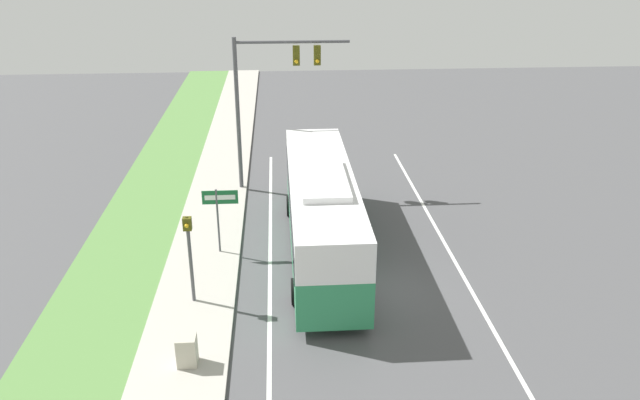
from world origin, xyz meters
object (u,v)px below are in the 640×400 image
object	(u,v)px
signal_gantry	(268,85)
pedestrian_signal	(189,246)
street_sign	(219,208)
utility_cabinet	(187,351)
bus	(321,207)

from	to	relation	value
signal_gantry	pedestrian_signal	world-z (taller)	signal_gantry
street_sign	utility_cabinet	size ratio (longest dim) A/B	2.99
street_sign	signal_gantry	bearing A→B (deg)	74.42
signal_gantry	street_sign	bearing A→B (deg)	-105.58
signal_gantry	pedestrian_signal	bearing A→B (deg)	-103.99
pedestrian_signal	street_sign	bearing A→B (deg)	79.14
bus	street_sign	xyz separation A→B (m)	(-3.96, 0.14, 0.04)
bus	pedestrian_signal	xyz separation A→B (m)	(-4.65, -3.46, 0.24)
signal_gantry	utility_cabinet	size ratio (longest dim) A/B	8.06
signal_gantry	pedestrian_signal	distance (m)	11.29
pedestrian_signal	utility_cabinet	bearing A→B (deg)	-86.29
pedestrian_signal	utility_cabinet	xyz separation A→B (m)	(0.23, -3.50, -1.61)
street_sign	utility_cabinet	bearing A→B (deg)	-93.75
signal_gantry	street_sign	world-z (taller)	signal_gantry
bus	pedestrian_signal	distance (m)	5.80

